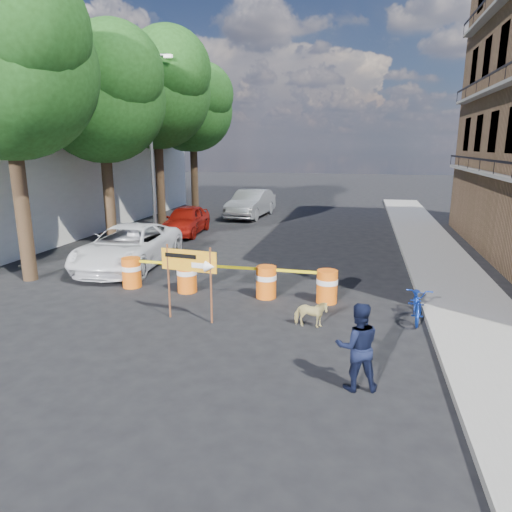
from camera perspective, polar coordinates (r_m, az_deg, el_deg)
The scene contains 19 objects.
ground at distance 11.30m, azimuth -5.14°, elevation -8.02°, with size 120.00×120.00×0.00m, color black.
sidewalk_east at distance 16.73m, azimuth 22.46°, elevation -1.54°, with size 2.40×40.00×0.15m, color gray.
white_building at distance 25.81m, azimuth -26.68°, elevation 9.68°, with size 8.00×22.00×6.00m, color silver.
tree_near at distance 15.78m, azimuth -28.69°, elevation 20.10°, with size 5.46×5.20×9.15m.
tree_mid_a at distance 19.81m, azimuth -18.60°, elevation 18.34°, with size 5.25×5.00×8.68m.
tree_mid_b at distance 24.29m, azimuth -12.27°, elevation 19.42°, with size 5.67×5.40×9.62m.
tree_far at distance 28.85m, azimuth -7.85°, elevation 17.65°, with size 5.04×4.80×8.84m.
streetlamp at distance 21.55m, azimuth -12.85°, elevation 13.92°, with size 1.25×0.18×8.00m.
barrel_far_left at distance 14.18m, azimuth -15.30°, elevation -1.92°, with size 0.58×0.58×0.90m.
barrel_mid_left at distance 13.37m, azimuth -8.63°, elevation -2.52°, with size 0.58×0.58×0.90m.
barrel_mid_right at distance 12.73m, azimuth 1.28°, elevation -3.19°, with size 0.58×0.58×0.90m.
barrel_far_right at distance 12.49m, azimuth 8.87°, elevation -3.70°, with size 0.58×0.58×0.90m.
detour_sign at distance 10.88m, azimuth -7.53°, elevation -1.36°, with size 1.44×0.34×1.86m.
pedestrian at distance 8.21m, azimuth 12.57°, elevation -10.97°, with size 0.77×0.60×1.58m, color black.
bicycle at distance 11.74m, azimuth 19.68°, elevation -3.57°, with size 0.59×0.89×1.70m, color #13329D.
dog at distance 10.81m, azimuth 6.85°, elevation -7.19°, with size 0.36×0.79×0.67m, color tan.
suv_white at distance 16.53m, azimuth -15.66°, elevation 1.15°, with size 2.40×5.20×1.45m, color white.
sedan_red at distance 22.15m, azimuth -8.74°, elevation 4.48°, with size 1.61×3.99×1.36m, color maroon.
sedan_silver at distance 27.15m, azimuth -0.64°, elevation 6.57°, with size 1.69×4.86×1.60m, color #ABADB3.
Camera 1 is at (3.32, -9.96, 4.17)m, focal length 32.00 mm.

